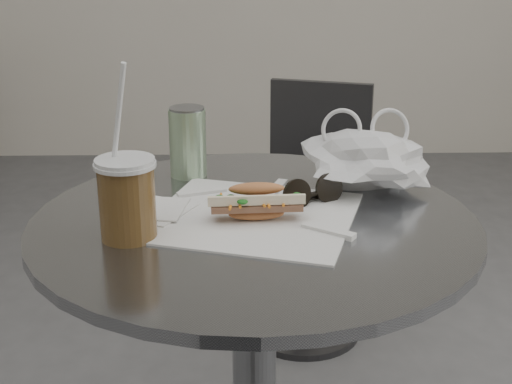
{
  "coord_description": "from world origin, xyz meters",
  "views": [
    {
      "loc": [
        -0.02,
        -0.92,
        1.2
      ],
      "look_at": [
        0.0,
        0.19,
        0.79
      ],
      "focal_mm": 50.0,
      "sensor_mm": 36.0,
      "label": 1
    }
  ],
  "objects_px": {
    "banh_mi": "(256,202)",
    "iced_coffee": "(127,197)",
    "drink_can": "(188,142)",
    "cafe_table": "(254,357)",
    "sunglasses": "(312,194)",
    "chair_far": "(308,226)"
  },
  "relations": [
    {
      "from": "chair_far",
      "to": "drink_can",
      "type": "distance_m",
      "value": 0.88
    },
    {
      "from": "chair_far",
      "to": "sunglasses",
      "type": "height_order",
      "value": "sunglasses"
    },
    {
      "from": "chair_far",
      "to": "iced_coffee",
      "type": "distance_m",
      "value": 1.15
    },
    {
      "from": "cafe_table",
      "to": "drink_can",
      "type": "bearing_deg",
      "value": 118.56
    },
    {
      "from": "banh_mi",
      "to": "iced_coffee",
      "type": "xyz_separation_m",
      "value": [
        -0.2,
        -0.07,
        0.03
      ]
    },
    {
      "from": "sunglasses",
      "to": "cafe_table",
      "type": "bearing_deg",
      "value": -177.17
    },
    {
      "from": "cafe_table",
      "to": "chair_far",
      "type": "relative_size",
      "value": 0.99
    },
    {
      "from": "iced_coffee",
      "to": "sunglasses",
      "type": "relative_size",
      "value": 2.39
    },
    {
      "from": "cafe_table",
      "to": "drink_can",
      "type": "relative_size",
      "value": 5.49
    },
    {
      "from": "chair_far",
      "to": "banh_mi",
      "type": "height_order",
      "value": "banh_mi"
    },
    {
      "from": "banh_mi",
      "to": "chair_far",
      "type": "bearing_deg",
      "value": 75.66
    },
    {
      "from": "iced_coffee",
      "to": "drink_can",
      "type": "relative_size",
      "value": 2.03
    },
    {
      "from": "cafe_table",
      "to": "sunglasses",
      "type": "distance_m",
      "value": 0.32
    },
    {
      "from": "iced_coffee",
      "to": "drink_can",
      "type": "bearing_deg",
      "value": 76.4
    },
    {
      "from": "iced_coffee",
      "to": "drink_can",
      "type": "xyz_separation_m",
      "value": [
        0.07,
        0.31,
        0.0
      ]
    },
    {
      "from": "iced_coffee",
      "to": "sunglasses",
      "type": "bearing_deg",
      "value": 24.29
    },
    {
      "from": "chair_far",
      "to": "banh_mi",
      "type": "bearing_deg",
      "value": 96.33
    },
    {
      "from": "chair_far",
      "to": "drink_can",
      "type": "xyz_separation_m",
      "value": [
        -0.31,
        -0.67,
        0.46
      ]
    },
    {
      "from": "cafe_table",
      "to": "chair_far",
      "type": "height_order",
      "value": "chair_far"
    },
    {
      "from": "cafe_table",
      "to": "iced_coffee",
      "type": "height_order",
      "value": "iced_coffee"
    },
    {
      "from": "cafe_table",
      "to": "banh_mi",
      "type": "xyz_separation_m",
      "value": [
        0.0,
        -0.01,
        0.31
      ]
    },
    {
      "from": "cafe_table",
      "to": "chair_far",
      "type": "xyz_separation_m",
      "value": [
        0.19,
        0.91,
        -0.12
      ]
    }
  ]
}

